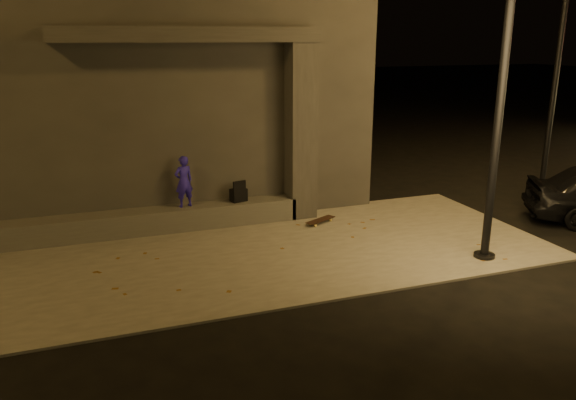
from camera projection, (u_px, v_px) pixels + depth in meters
name	position (u px, v px, depth m)	size (l,w,h in m)	color
ground	(283.00, 304.00, 8.17)	(120.00, 120.00, 0.00)	black
sidewalk	(246.00, 254.00, 9.97)	(11.00, 4.40, 0.04)	#67625A
building	(150.00, 88.00, 12.98)	(9.00, 5.10, 5.22)	#383533
ledge	(148.00, 221.00, 11.00)	(6.00, 0.55, 0.45)	#53514B
column	(301.00, 132.00, 11.60)	(0.55, 0.55, 3.60)	#383533
canopy	(190.00, 34.00, 10.38)	(5.00, 0.70, 0.28)	#383533
skateboarder	(184.00, 182.00, 11.03)	(0.37, 0.25, 1.02)	#271CB6
backpack	(239.00, 194.00, 11.49)	(0.36, 0.29, 0.45)	black
skateboard	(321.00, 220.00, 11.56)	(0.74, 0.50, 0.08)	black
street_lamp_0	(508.00, 23.00, 8.71)	(0.36, 0.36, 6.93)	black
street_lamp_2	(562.00, 31.00, 13.77)	(0.36, 0.36, 6.81)	black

